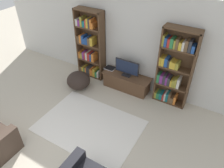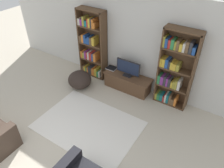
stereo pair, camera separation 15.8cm
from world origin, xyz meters
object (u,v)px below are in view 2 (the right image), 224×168
at_px(bookshelf_right, 175,70).
at_px(laptop, 112,68).
at_px(bookshelf_left, 92,46).
at_px(television, 128,68).
at_px(tv_stand, 127,82).
at_px(beanbag_ottoman, 80,80).

distance_m(bookshelf_right, laptop, 1.83).
distance_m(bookshelf_left, laptop, 0.85).
xyz_separation_m(bookshelf_left, television, (1.25, -0.12, -0.26)).
relative_size(bookshelf_left, tv_stand, 1.50).
height_order(bookshelf_left, television, bookshelf_left).
xyz_separation_m(television, laptop, (-0.57, 0.07, -0.23)).
distance_m(television, beanbag_ottoman, 1.40).
height_order(bookshelf_left, bookshelf_right, same).
bearing_deg(laptop, beanbag_ottoman, -130.19).
xyz_separation_m(bookshelf_right, beanbag_ottoman, (-2.35, -0.76, -0.74)).
xyz_separation_m(bookshelf_left, laptop, (0.69, -0.05, -0.49)).
relative_size(bookshelf_right, laptop, 7.03).
bearing_deg(beanbag_ottoman, laptop, 49.81).
distance_m(tv_stand, beanbag_ottoman, 1.33).
xyz_separation_m(tv_stand, laptop, (-0.57, 0.07, 0.23)).
height_order(television, laptop, television).
relative_size(bookshelf_right, television, 2.95).
distance_m(bookshelf_left, bookshelf_right, 2.44).
xyz_separation_m(tv_stand, beanbag_ottoman, (-1.17, -0.65, 0.02)).
bearing_deg(tv_stand, bookshelf_right, 5.44).
bearing_deg(tv_stand, bookshelf_left, 174.87).
distance_m(bookshelf_left, television, 1.29).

